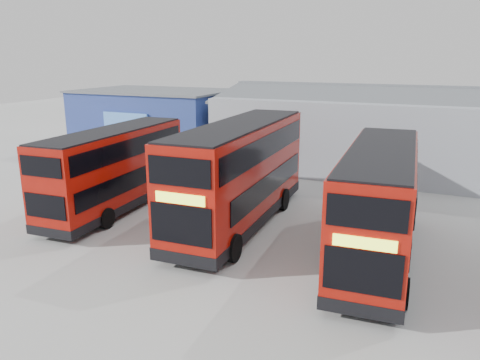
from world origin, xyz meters
TOP-DOWN VIEW (x-y plane):
  - ground_plane at (0.00, 0.00)m, footprint 120.00×120.00m
  - office_block at (-14.00, 17.99)m, footprint 12.30×8.32m
  - maintenance_shed at (8.00, 20.00)m, footprint 30.50×12.00m
  - double_decker_left at (-7.29, 4.11)m, footprint 3.01×10.19m
  - double_decker_centre at (-0.51, 4.67)m, footprint 3.27×11.64m
  - double_decker_right at (5.98, 3.31)m, footprint 3.22×10.73m
  - panel_van at (-14.54, 11.67)m, footprint 3.56×4.95m

SIDE VIEW (x-z plane):
  - ground_plane at x=0.00m, z-range 0.00..0.00m
  - panel_van at x=-14.54m, z-range 0.12..2.14m
  - double_decker_left at x=-7.29m, z-range -0.01..4.25m
  - double_decker_right at x=5.98m, z-range -0.01..4.47m
  - double_decker_centre at x=-0.51m, z-range -0.01..4.87m
  - office_block at x=-14.00m, z-range 0.02..5.14m
  - maintenance_shed at x=8.00m, z-range -0.34..5.55m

